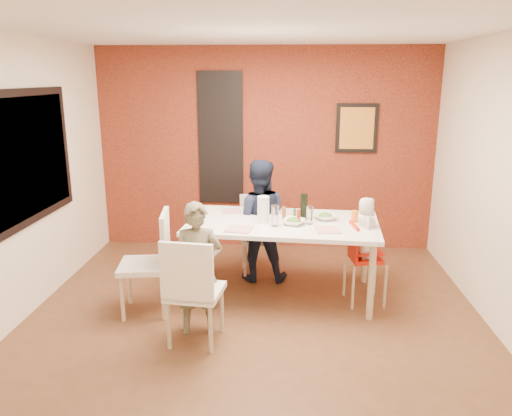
# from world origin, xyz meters

# --- Properties ---
(ground) EXTENTS (4.50, 4.50, 0.00)m
(ground) POSITION_xyz_m (0.00, 0.00, 0.00)
(ground) COLOR brown
(ground) RESTS_ON ground
(ceiling) EXTENTS (4.50, 4.50, 0.02)m
(ceiling) POSITION_xyz_m (0.00, 0.00, 2.70)
(ceiling) COLOR white
(ceiling) RESTS_ON wall_back
(wall_back) EXTENTS (4.50, 0.02, 2.70)m
(wall_back) POSITION_xyz_m (0.00, 2.25, 1.35)
(wall_back) COLOR #EFE1C6
(wall_back) RESTS_ON ground
(wall_front) EXTENTS (4.50, 0.02, 2.70)m
(wall_front) POSITION_xyz_m (0.00, -2.25, 1.35)
(wall_front) COLOR #EFE1C6
(wall_front) RESTS_ON ground
(wall_left) EXTENTS (0.02, 4.50, 2.70)m
(wall_left) POSITION_xyz_m (-2.25, 0.00, 1.35)
(wall_left) COLOR #EFE1C6
(wall_left) RESTS_ON ground
(wall_right) EXTENTS (0.02, 4.50, 2.70)m
(wall_right) POSITION_xyz_m (2.25, 0.00, 1.35)
(wall_right) COLOR #EFE1C6
(wall_right) RESTS_ON ground
(brick_accent_wall) EXTENTS (4.50, 0.02, 2.70)m
(brick_accent_wall) POSITION_xyz_m (0.00, 2.23, 1.35)
(brick_accent_wall) COLOR maroon
(brick_accent_wall) RESTS_ON ground
(picture_window_frame) EXTENTS (0.05, 1.70, 1.30)m
(picture_window_frame) POSITION_xyz_m (-2.22, 0.20, 1.55)
(picture_window_frame) COLOR black
(picture_window_frame) RESTS_ON wall_left
(picture_window_pane) EXTENTS (0.02, 1.55, 1.15)m
(picture_window_pane) POSITION_xyz_m (-2.21, 0.20, 1.55)
(picture_window_pane) COLOR black
(picture_window_pane) RESTS_ON wall_left
(glassblock_strip) EXTENTS (0.55, 0.03, 1.70)m
(glassblock_strip) POSITION_xyz_m (-0.60, 2.21, 1.50)
(glassblock_strip) COLOR silver
(glassblock_strip) RESTS_ON wall_back
(glassblock_surround) EXTENTS (0.60, 0.03, 1.76)m
(glassblock_surround) POSITION_xyz_m (-0.60, 2.21, 1.50)
(glassblock_surround) COLOR black
(glassblock_surround) RESTS_ON wall_back
(art_print_frame) EXTENTS (0.54, 0.03, 0.64)m
(art_print_frame) POSITION_xyz_m (1.20, 2.21, 1.65)
(art_print_frame) COLOR black
(art_print_frame) RESTS_ON wall_back
(art_print_canvas) EXTENTS (0.44, 0.01, 0.54)m
(art_print_canvas) POSITION_xyz_m (1.20, 2.19, 1.65)
(art_print_canvas) COLOR gold
(art_print_canvas) RESTS_ON wall_back
(dining_table) EXTENTS (2.07, 1.26, 0.83)m
(dining_table) POSITION_xyz_m (0.27, 0.61, 0.75)
(dining_table) COLOR white
(dining_table) RESTS_ON ground
(chair_near) EXTENTS (0.51, 0.51, 0.99)m
(chair_near) POSITION_xyz_m (-0.50, -0.52, 0.55)
(chair_near) COLOR white
(chair_near) RESTS_ON ground
(chair_far) EXTENTS (0.49, 0.49, 0.93)m
(chair_far) POSITION_xyz_m (-0.03, 1.27, 0.52)
(chair_far) COLOR silver
(chair_far) RESTS_ON ground
(chair_left) EXTENTS (0.54, 0.54, 1.04)m
(chair_left) POSITION_xyz_m (-1.01, 0.11, 0.58)
(chair_left) COLOR silver
(chair_left) RESTS_ON ground
(high_chair) EXTENTS (0.41, 0.41, 0.86)m
(high_chair) POSITION_xyz_m (1.09, 0.46, 0.52)
(high_chair) COLOR red
(high_chair) RESTS_ON ground
(child_near) EXTENTS (0.48, 0.34, 1.24)m
(child_near) POSITION_xyz_m (-0.49, -0.27, 0.62)
(child_near) COLOR brown
(child_near) RESTS_ON ground
(child_far) EXTENTS (0.70, 0.55, 1.41)m
(child_far) POSITION_xyz_m (-0.02, 1.03, 0.71)
(child_far) COLOR black
(child_far) RESTS_ON ground
(toddler) EXTENTS (0.22, 0.32, 0.63)m
(toddler) POSITION_xyz_m (1.11, 0.47, 0.82)
(toddler) COLOR beige
(toddler) RESTS_ON high_chair
(plate_near_left) EXTENTS (0.29, 0.29, 0.01)m
(plate_near_left) POSITION_xyz_m (-0.17, 0.28, 0.83)
(plate_near_left) COLOR silver
(plate_near_left) RESTS_ON dining_table
(plate_far_mid) EXTENTS (0.24, 0.24, 0.01)m
(plate_far_mid) POSITION_xyz_m (0.33, 0.95, 0.83)
(plate_far_mid) COLOR silver
(plate_far_mid) RESTS_ON dining_table
(plate_near_right) EXTENTS (0.26, 0.26, 0.01)m
(plate_near_right) POSITION_xyz_m (0.72, 0.32, 0.83)
(plate_near_right) COLOR white
(plate_near_right) RESTS_ON dining_table
(plate_far_left) EXTENTS (0.24, 0.24, 0.01)m
(plate_far_left) POSITION_xyz_m (-0.32, 0.95, 0.83)
(plate_far_left) COLOR silver
(plate_far_left) RESTS_ON dining_table
(salad_bowl_a) EXTENTS (0.29, 0.29, 0.06)m
(salad_bowl_a) POSITION_xyz_m (0.38, 0.50, 0.85)
(salad_bowl_a) COLOR white
(salad_bowl_a) RESTS_ON dining_table
(salad_bowl_b) EXTENTS (0.31, 0.31, 0.06)m
(salad_bowl_b) POSITION_xyz_m (0.72, 0.71, 0.86)
(salad_bowl_b) COLOR white
(salad_bowl_b) RESTS_ON dining_table
(wine_bottle) EXTENTS (0.08, 0.08, 0.29)m
(wine_bottle) POSITION_xyz_m (0.48, 0.69, 0.97)
(wine_bottle) COLOR black
(wine_bottle) RESTS_ON dining_table
(wine_glass_a) EXTENTS (0.08, 0.08, 0.22)m
(wine_glass_a) POSITION_xyz_m (0.19, 0.44, 0.94)
(wine_glass_a) COLOR silver
(wine_glass_a) RESTS_ON dining_table
(wine_glass_b) EXTENTS (0.07, 0.07, 0.19)m
(wine_glass_b) POSITION_xyz_m (0.54, 0.54, 0.92)
(wine_glass_b) COLOR white
(wine_glass_b) RESTS_ON dining_table
(paper_towel_roll) EXTENTS (0.12, 0.12, 0.28)m
(paper_towel_roll) POSITION_xyz_m (0.06, 0.56, 0.97)
(paper_towel_roll) COLOR white
(paper_towel_roll) RESTS_ON dining_table
(condiment_red) EXTENTS (0.04, 0.04, 0.15)m
(condiment_red) POSITION_xyz_m (0.43, 0.56, 0.90)
(condiment_red) COLOR red
(condiment_red) RESTS_ON dining_table
(condiment_green) EXTENTS (0.03, 0.03, 0.12)m
(condiment_green) POSITION_xyz_m (0.39, 0.68, 0.89)
(condiment_green) COLOR #2E7527
(condiment_green) RESTS_ON dining_table
(condiment_brown) EXTENTS (0.04, 0.04, 0.16)m
(condiment_brown) POSITION_xyz_m (0.27, 0.62, 0.91)
(condiment_brown) COLOR brown
(condiment_brown) RESTS_ON dining_table
(sippy_cup) EXTENTS (0.07, 0.07, 0.12)m
(sippy_cup) POSITION_xyz_m (1.01, 0.63, 0.89)
(sippy_cup) COLOR orange
(sippy_cup) RESTS_ON dining_table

